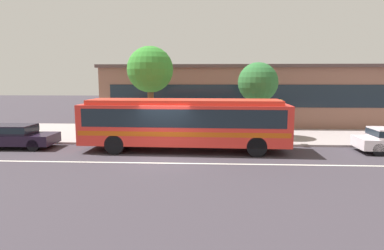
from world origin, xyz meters
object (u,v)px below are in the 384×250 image
(transit_bus, at_px, (185,121))
(bus_stop_sign, at_px, (280,116))
(street_tree_near_stop, at_px, (150,70))
(pedestrian_waiting_near_sign, at_px, (283,123))
(sedan_behind_bus, at_px, (12,135))
(street_tree_mid_block, at_px, (258,83))

(transit_bus, xyz_separation_m, bus_stop_sign, (5.34, 1.66, 0.14))
(bus_stop_sign, xyz_separation_m, street_tree_near_stop, (-7.82, 2.17, 2.62))
(bus_stop_sign, height_order, street_tree_near_stop, street_tree_near_stop)
(street_tree_near_stop, bearing_deg, bus_stop_sign, -15.50)
(pedestrian_waiting_near_sign, bearing_deg, street_tree_near_stop, 176.53)
(transit_bus, height_order, street_tree_near_stop, street_tree_near_stop)
(transit_bus, relative_size, sedan_behind_bus, 2.39)
(pedestrian_waiting_near_sign, bearing_deg, bus_stop_sign, -108.59)
(pedestrian_waiting_near_sign, height_order, street_tree_mid_block, street_tree_mid_block)
(pedestrian_waiting_near_sign, distance_m, street_tree_near_stop, 9.00)
(transit_bus, distance_m, bus_stop_sign, 5.60)
(sedan_behind_bus, distance_m, street_tree_mid_block, 14.69)
(transit_bus, xyz_separation_m, sedan_behind_bus, (-9.60, 0.22, -0.87))
(transit_bus, height_order, bus_stop_sign, transit_bus)
(transit_bus, bearing_deg, bus_stop_sign, 17.26)
(sedan_behind_bus, height_order, pedestrian_waiting_near_sign, pedestrian_waiting_near_sign)
(sedan_behind_bus, bearing_deg, street_tree_mid_block, 14.71)
(transit_bus, relative_size, street_tree_mid_block, 2.30)
(transit_bus, distance_m, sedan_behind_bus, 9.65)
(transit_bus, bearing_deg, pedestrian_waiting_near_sign, 29.38)
(transit_bus, relative_size, street_tree_near_stop, 1.89)
(sedan_behind_bus, distance_m, street_tree_near_stop, 8.77)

